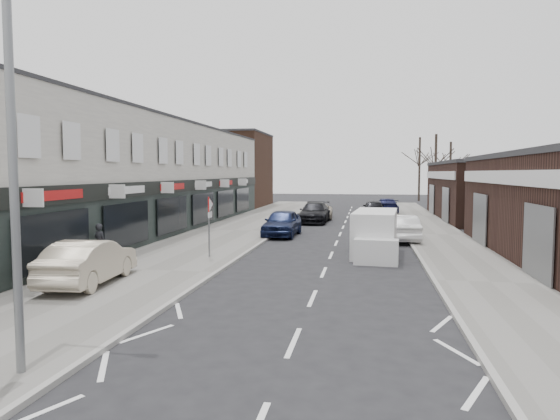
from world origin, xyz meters
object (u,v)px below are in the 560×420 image
at_px(parked_car_left_a, 282,223).
at_px(parked_car_right_a, 401,228).
at_px(parked_car_left_b, 314,213).
at_px(street_lamp, 20,127).
at_px(white_van, 375,234).
at_px(parked_car_left_c, 320,211).
at_px(parked_car_right_b, 374,209).
at_px(parked_car_right_c, 386,206).
at_px(pedestrian, 100,243).
at_px(warning_sign, 210,209).
at_px(sedan_on_pavement, 89,262).

xyz_separation_m(parked_car_left_a, parked_car_right_a, (6.90, -1.07, -0.07)).
distance_m(parked_car_left_a, parked_car_left_b, 8.37).
height_order(street_lamp, parked_car_right_a, street_lamp).
bearing_deg(street_lamp, white_van, 66.73).
bearing_deg(white_van, parked_car_left_a, 135.96).
distance_m(parked_car_left_a, parked_car_left_c, 11.61).
bearing_deg(parked_car_left_b, parked_car_left_a, -96.05).
bearing_deg(white_van, parked_car_left_c, 108.10).
relative_size(parked_car_left_c, parked_car_right_b, 1.00).
height_order(parked_car_right_b, parked_car_right_c, parked_car_right_b).
height_order(parked_car_left_b, parked_car_left_c, parked_car_left_b).
distance_m(street_lamp, pedestrian, 12.26).
distance_m(warning_sign, parked_car_left_a, 8.84).
xyz_separation_m(street_lamp, pedestrian, (-4.67, 10.71, -3.69)).
xyz_separation_m(sedan_on_pavement, parked_car_left_a, (4.07, 14.35, -0.06)).
bearing_deg(warning_sign, parked_car_left_b, 80.38).
xyz_separation_m(warning_sign, parked_car_left_a, (1.76, 8.54, -1.40)).
distance_m(sedan_on_pavement, parked_car_left_c, 26.43).
height_order(parked_car_left_c, parked_car_right_a, parked_car_right_a).
bearing_deg(parked_car_right_a, warning_sign, 36.11).
xyz_separation_m(street_lamp, parked_car_left_c, (2.33, 32.89, -4.01)).
height_order(warning_sign, parked_car_right_c, warning_sign).
height_order(white_van, parked_car_left_b, white_van).
bearing_deg(sedan_on_pavement, parked_car_left_a, -110.64).
distance_m(street_lamp, white_van, 16.92).
relative_size(street_lamp, parked_car_left_b, 1.53).
relative_size(white_van, parked_car_left_c, 1.22).
height_order(white_van, parked_car_right_a, white_van).
xyz_separation_m(parked_car_left_a, parked_car_left_b, (1.10, 8.30, -0.04)).
relative_size(warning_sign, parked_car_left_c, 0.61).
bearing_deg(white_van, sedan_on_pavement, -134.41).
distance_m(street_lamp, sedan_on_pavement, 8.47).
bearing_deg(white_van, parked_car_right_a, 78.36).
bearing_deg(parked_car_right_c, sedan_on_pavement, 68.78).
xyz_separation_m(white_van, parked_car_right_b, (0.20, 19.85, -0.22)).
xyz_separation_m(warning_sign, parked_car_left_b, (2.86, 16.84, -1.44)).
bearing_deg(parked_car_right_b, parked_car_right_a, 93.56).
relative_size(white_van, pedestrian, 3.35).
height_order(warning_sign, white_van, warning_sign).
xyz_separation_m(street_lamp, parked_car_left_b, (2.22, 29.64, -3.86)).
relative_size(parked_car_left_b, parked_car_right_a, 1.19).
distance_m(parked_car_left_c, parked_car_right_b, 4.89).
relative_size(white_van, parked_car_right_c, 1.11).
relative_size(pedestrian, parked_car_right_b, 0.37).
height_order(street_lamp, sedan_on_pavement, street_lamp).
bearing_deg(street_lamp, parked_car_left_c, 85.96).
distance_m(white_van, parked_car_left_a, 8.20).
height_order(warning_sign, sedan_on_pavement, warning_sign).
bearing_deg(white_van, parked_car_left_b, 111.32).
height_order(warning_sign, parked_car_right_a, warning_sign).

